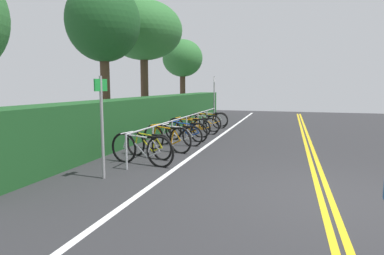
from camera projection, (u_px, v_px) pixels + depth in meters
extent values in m
cube|color=#2B2B2D|center=(325.00, 199.00, 5.50)|extent=(38.25, 13.72, 0.05)
cube|color=gold|center=(330.00, 198.00, 5.47)|extent=(34.43, 0.10, 0.00)
cube|color=gold|center=(320.00, 197.00, 5.52)|extent=(34.43, 0.10, 0.00)
cube|color=white|center=(156.00, 182.00, 6.37)|extent=(34.43, 0.12, 0.00)
cylinder|color=#9EA0A5|center=(126.00, 152.00, 7.29)|extent=(0.05, 0.05, 0.79)
cylinder|color=#9EA0A5|center=(153.00, 141.00, 8.71)|extent=(0.05, 0.05, 0.79)
cylinder|color=#9EA0A5|center=(172.00, 134.00, 10.13)|extent=(0.05, 0.05, 0.79)
cylinder|color=#9EA0A5|center=(186.00, 128.00, 11.55)|extent=(0.05, 0.05, 0.79)
cylinder|color=#9EA0A5|center=(198.00, 123.00, 12.96)|extent=(0.05, 0.05, 0.79)
cylinder|color=#9EA0A5|center=(207.00, 119.00, 14.38)|extent=(0.05, 0.05, 0.79)
cylinder|color=#9EA0A5|center=(214.00, 116.00, 15.80)|extent=(0.05, 0.05, 0.79)
cylinder|color=#9EA0A5|center=(186.00, 117.00, 11.50)|extent=(8.95, 0.04, 0.04)
torus|color=black|center=(124.00, 148.00, 8.03)|extent=(0.21, 0.76, 0.76)
torus|color=black|center=(160.00, 152.00, 7.53)|extent=(0.21, 0.76, 0.76)
cylinder|color=silver|center=(137.00, 146.00, 7.83)|extent=(0.16, 0.61, 0.52)
cylinder|color=silver|center=(139.00, 136.00, 7.77)|extent=(0.18, 0.72, 0.07)
cylinder|color=silver|center=(149.00, 148.00, 7.66)|extent=(0.07, 0.18, 0.47)
cylinder|color=silver|center=(153.00, 154.00, 7.63)|extent=(0.11, 0.39, 0.19)
cylinder|color=silver|center=(156.00, 145.00, 7.57)|extent=(0.09, 0.27, 0.32)
cylinder|color=silver|center=(125.00, 141.00, 7.98)|extent=(0.06, 0.15, 0.35)
cube|color=black|center=(151.00, 137.00, 7.60)|extent=(0.12, 0.21, 0.05)
cylinder|color=silver|center=(127.00, 133.00, 7.93)|extent=(0.46, 0.12, 0.03)
torus|color=black|center=(136.00, 144.00, 8.84)|extent=(0.29, 0.66, 0.69)
torus|color=black|center=(162.00, 148.00, 8.27)|extent=(0.29, 0.66, 0.69)
cylinder|color=yellow|center=(145.00, 142.00, 8.62)|extent=(0.22, 0.53, 0.47)
cylinder|color=yellow|center=(147.00, 135.00, 8.55)|extent=(0.26, 0.62, 0.07)
cylinder|color=yellow|center=(154.00, 144.00, 8.43)|extent=(0.09, 0.16, 0.42)
cylinder|color=yellow|center=(157.00, 149.00, 8.38)|extent=(0.15, 0.34, 0.17)
cylinder|color=yellow|center=(159.00, 142.00, 8.32)|extent=(0.12, 0.24, 0.29)
cylinder|color=yellow|center=(137.00, 138.00, 8.79)|extent=(0.08, 0.13, 0.31)
cube|color=black|center=(156.00, 135.00, 8.36)|extent=(0.14, 0.22, 0.05)
cylinder|color=yellow|center=(138.00, 131.00, 8.74)|extent=(0.44, 0.18, 0.03)
torus|color=black|center=(154.00, 137.00, 9.64)|extent=(0.28, 0.75, 0.77)
torus|color=black|center=(180.00, 140.00, 9.10)|extent=(0.28, 0.75, 0.77)
cylinder|color=orange|center=(163.00, 135.00, 9.43)|extent=(0.20, 0.55, 0.53)
cylinder|color=orange|center=(165.00, 128.00, 9.36)|extent=(0.23, 0.65, 0.07)
cylinder|color=orange|center=(172.00, 137.00, 9.25)|extent=(0.08, 0.17, 0.47)
cylinder|color=orange|center=(175.00, 143.00, 9.21)|extent=(0.14, 0.35, 0.19)
cylinder|color=orange|center=(177.00, 135.00, 9.14)|extent=(0.11, 0.24, 0.32)
cylinder|color=orange|center=(155.00, 132.00, 9.60)|extent=(0.07, 0.14, 0.35)
cube|color=black|center=(174.00, 128.00, 9.18)|extent=(0.14, 0.21, 0.05)
cylinder|color=orange|center=(156.00, 125.00, 9.54)|extent=(0.45, 0.16, 0.03)
torus|color=black|center=(163.00, 135.00, 10.45)|extent=(0.09, 0.68, 0.68)
torus|color=black|center=(192.00, 136.00, 10.11)|extent=(0.09, 0.68, 0.68)
cylinder|color=white|center=(174.00, 133.00, 10.31)|extent=(0.07, 0.58, 0.46)
cylinder|color=white|center=(176.00, 127.00, 10.26)|extent=(0.07, 0.69, 0.07)
cylinder|color=white|center=(184.00, 134.00, 10.20)|extent=(0.04, 0.17, 0.42)
cylinder|color=white|center=(187.00, 138.00, 10.18)|extent=(0.05, 0.37, 0.17)
cylinder|color=white|center=(189.00, 132.00, 10.13)|extent=(0.05, 0.25, 0.29)
cylinder|color=white|center=(164.00, 130.00, 10.41)|extent=(0.04, 0.14, 0.31)
cube|color=black|center=(186.00, 127.00, 10.15)|extent=(0.09, 0.20, 0.05)
cylinder|color=white|center=(166.00, 124.00, 10.37)|extent=(0.46, 0.05, 0.03)
torus|color=black|center=(173.00, 131.00, 11.42)|extent=(0.21, 0.67, 0.68)
torus|color=black|center=(199.00, 133.00, 10.92)|extent=(0.21, 0.67, 0.68)
cylinder|color=#1947B7|center=(183.00, 129.00, 11.23)|extent=(0.17, 0.58, 0.46)
cylinder|color=#1947B7|center=(184.00, 124.00, 11.17)|extent=(0.19, 0.69, 0.07)
cylinder|color=#1947B7|center=(191.00, 130.00, 11.06)|extent=(0.07, 0.17, 0.41)
cylinder|color=#1947B7|center=(194.00, 134.00, 11.02)|extent=(0.12, 0.37, 0.17)
cylinder|color=#1947B7|center=(196.00, 129.00, 10.96)|extent=(0.09, 0.25, 0.29)
cylinder|color=#1947B7|center=(175.00, 127.00, 11.38)|extent=(0.07, 0.14, 0.31)
cube|color=black|center=(193.00, 124.00, 11.00)|extent=(0.12, 0.21, 0.05)
cylinder|color=#1947B7|center=(176.00, 121.00, 11.33)|extent=(0.45, 0.13, 0.03)
torus|color=black|center=(176.00, 127.00, 12.24)|extent=(0.10, 0.72, 0.72)
torus|color=black|center=(201.00, 128.00, 11.89)|extent=(0.10, 0.72, 0.72)
cylinder|color=orange|center=(185.00, 125.00, 12.10)|extent=(0.07, 0.58, 0.49)
cylinder|color=orange|center=(187.00, 120.00, 12.05)|extent=(0.08, 0.69, 0.07)
cylinder|color=orange|center=(194.00, 126.00, 11.99)|extent=(0.05, 0.17, 0.44)
cylinder|color=orange|center=(197.00, 130.00, 11.96)|extent=(0.06, 0.37, 0.18)
cylinder|color=orange|center=(198.00, 124.00, 11.91)|extent=(0.05, 0.25, 0.31)
cylinder|color=orange|center=(177.00, 123.00, 12.20)|extent=(0.04, 0.14, 0.33)
cube|color=black|center=(196.00, 120.00, 11.93)|extent=(0.09, 0.20, 0.05)
cylinder|color=orange|center=(178.00, 117.00, 12.16)|extent=(0.46, 0.06, 0.03)
torus|color=black|center=(185.00, 126.00, 12.88)|extent=(0.06, 0.68, 0.68)
torus|color=black|center=(211.00, 127.00, 12.58)|extent=(0.06, 0.68, 0.68)
cylinder|color=orange|center=(195.00, 124.00, 12.76)|extent=(0.04, 0.60, 0.47)
cylinder|color=orange|center=(196.00, 119.00, 12.71)|extent=(0.04, 0.72, 0.07)
cylinder|color=orange|center=(203.00, 125.00, 12.66)|extent=(0.04, 0.17, 0.42)
cylinder|color=orange|center=(206.00, 128.00, 12.64)|extent=(0.04, 0.38, 0.17)
cylinder|color=orange|center=(208.00, 123.00, 12.59)|extent=(0.04, 0.26, 0.29)
cylinder|color=orange|center=(186.00, 122.00, 12.85)|extent=(0.04, 0.14, 0.31)
cube|color=black|center=(205.00, 119.00, 12.61)|extent=(0.08, 0.20, 0.05)
cylinder|color=orange|center=(187.00, 117.00, 12.81)|extent=(0.46, 0.03, 0.03)
torus|color=black|center=(193.00, 122.00, 13.85)|extent=(0.20, 0.71, 0.71)
torus|color=black|center=(213.00, 124.00, 13.39)|extent=(0.20, 0.71, 0.71)
cylinder|color=silver|center=(200.00, 121.00, 13.66)|extent=(0.15, 0.55, 0.49)
cylinder|color=silver|center=(202.00, 116.00, 13.61)|extent=(0.17, 0.65, 0.07)
cylinder|color=silver|center=(207.00, 122.00, 13.51)|extent=(0.07, 0.16, 0.44)
cylinder|color=silver|center=(210.00, 125.00, 13.48)|extent=(0.11, 0.35, 0.18)
cylinder|color=silver|center=(211.00, 120.00, 13.42)|extent=(0.09, 0.24, 0.30)
cylinder|color=silver|center=(194.00, 119.00, 13.80)|extent=(0.06, 0.13, 0.32)
cube|color=black|center=(209.00, 116.00, 13.45)|extent=(0.12, 0.21, 0.05)
cylinder|color=silver|center=(195.00, 114.00, 13.75)|extent=(0.46, 0.12, 0.03)
torus|color=black|center=(196.00, 121.00, 14.47)|extent=(0.21, 0.72, 0.72)
torus|color=black|center=(220.00, 121.00, 14.39)|extent=(0.21, 0.72, 0.72)
cylinder|color=orange|center=(205.00, 119.00, 14.43)|extent=(0.16, 0.59, 0.50)
cylinder|color=orange|center=(207.00, 114.00, 14.39)|extent=(0.18, 0.71, 0.07)
cylinder|color=orange|center=(213.00, 119.00, 14.40)|extent=(0.07, 0.17, 0.44)
cylinder|color=orange|center=(216.00, 123.00, 14.41)|extent=(0.11, 0.38, 0.18)
cylinder|color=orange|center=(217.00, 118.00, 14.38)|extent=(0.09, 0.26, 0.31)
cylinder|color=orange|center=(198.00, 117.00, 14.44)|extent=(0.06, 0.14, 0.33)
cube|color=black|center=(215.00, 114.00, 14.36)|extent=(0.12, 0.21, 0.05)
cylinder|color=orange|center=(199.00, 113.00, 14.41)|extent=(0.46, 0.12, 0.03)
torus|color=black|center=(201.00, 119.00, 15.65)|extent=(0.19, 0.68, 0.68)
torus|color=black|center=(221.00, 120.00, 15.16)|extent=(0.19, 0.68, 0.68)
cylinder|color=white|center=(209.00, 117.00, 15.45)|extent=(0.15, 0.59, 0.47)
cylinder|color=white|center=(210.00, 113.00, 15.40)|extent=(0.18, 0.70, 0.07)
cylinder|color=white|center=(216.00, 118.00, 15.29)|extent=(0.07, 0.17, 0.42)
cylinder|color=white|center=(218.00, 121.00, 15.26)|extent=(0.11, 0.38, 0.17)
cylinder|color=white|center=(219.00, 117.00, 15.20)|extent=(0.09, 0.26, 0.29)
cylinder|color=white|center=(202.00, 116.00, 15.60)|extent=(0.06, 0.14, 0.31)
cube|color=black|center=(217.00, 113.00, 15.23)|extent=(0.12, 0.21, 0.05)
cylinder|color=white|center=(203.00, 111.00, 15.55)|extent=(0.46, 0.12, 0.03)
cylinder|color=gray|center=(102.00, 128.00, 6.50)|extent=(0.06, 0.06, 2.07)
cube|color=#198C33|center=(101.00, 85.00, 6.39)|extent=(0.36, 0.08, 0.24)
cylinder|color=gray|center=(214.00, 99.00, 16.80)|extent=(0.06, 0.06, 2.36)
cube|color=white|center=(214.00, 80.00, 16.67)|extent=(0.36, 0.05, 0.24)
cube|color=#1C4C21|center=(157.00, 114.00, 13.43)|extent=(17.95, 1.07, 1.44)
cylinder|color=#473323|center=(106.00, 99.00, 11.50)|extent=(0.32, 0.32, 2.84)
ellipsoid|color=#1C4C21|center=(103.00, 22.00, 11.16)|extent=(2.53, 2.53, 2.72)
cylinder|color=#473323|center=(145.00, 92.00, 15.00)|extent=(0.35, 0.35, 3.17)
ellipsoid|color=#2D6B30|center=(144.00, 30.00, 14.65)|extent=(3.50, 3.50, 2.64)
cylinder|color=#473323|center=(183.00, 95.00, 20.57)|extent=(0.34, 0.34, 2.56)
ellipsoid|color=#2D6B30|center=(183.00, 58.00, 20.28)|extent=(2.50, 2.50, 2.30)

